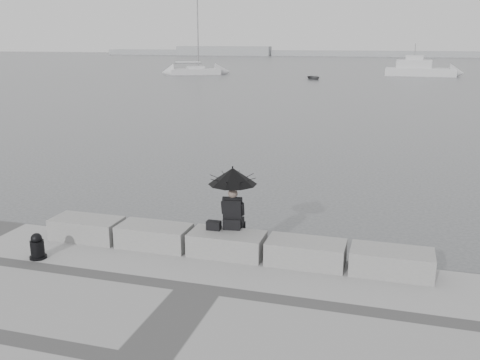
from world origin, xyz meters
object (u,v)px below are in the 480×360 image
(mooring_bollard, at_px, (37,248))
(motor_cruiser, at_px, (421,69))
(seated_person, at_px, (232,185))
(sailboat_left, at_px, (196,71))
(dinghy, at_px, (314,77))

(mooring_bollard, distance_m, motor_cruiser, 71.51)
(seated_person, height_order, motor_cruiser, motor_cruiser)
(seated_person, height_order, sailboat_left, sailboat_left)
(seated_person, bearing_deg, sailboat_left, 103.05)
(dinghy, bearing_deg, sailboat_left, 133.29)
(mooring_bollard, distance_m, dinghy, 60.50)
(mooring_bollard, xyz_separation_m, sailboat_left, (-21.42, 65.06, -0.20))
(seated_person, xyz_separation_m, mooring_bollard, (-3.80, -1.65, -1.24))
(sailboat_left, height_order, motor_cruiser, sailboat_left)
(mooring_bollard, relative_size, dinghy, 0.19)
(sailboat_left, bearing_deg, mooring_bollard, -99.31)
(dinghy, bearing_deg, mooring_bollard, -118.89)
(motor_cruiser, bearing_deg, sailboat_left, -167.95)
(sailboat_left, relative_size, dinghy, 4.41)
(sailboat_left, bearing_deg, motor_cruiser, -17.05)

